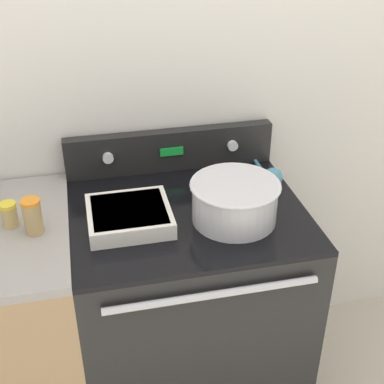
{
  "coord_description": "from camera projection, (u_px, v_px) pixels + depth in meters",
  "views": [
    {
      "loc": [
        -0.33,
        -1.19,
        1.92
      ],
      "look_at": [
        0.02,
        0.36,
        0.99
      ],
      "focal_mm": 50.0,
      "sensor_mm": 36.0,
      "label": 1
    }
  ],
  "objects": [
    {
      "name": "mixing_bowl",
      "position": [
        235.0,
        199.0,
        1.76
      ],
      "size": [
        0.3,
        0.3,
        0.14
      ],
      "color": "silver",
      "rests_on": "stove_range"
    },
    {
      "name": "spice_jar_yellow_cap",
      "position": [
        9.0,
        214.0,
        1.73
      ],
      "size": [
        0.05,
        0.05,
        0.08
      ],
      "color": "tan",
      "rests_on": "side_counter"
    },
    {
      "name": "stove_range",
      "position": [
        188.0,
        310.0,
        2.09
      ],
      "size": [
        0.81,
        0.71,
        0.93
      ],
      "color": "black",
      "rests_on": "ground_plane"
    },
    {
      "name": "spice_jar_orange_cap",
      "position": [
        33.0,
        216.0,
        1.68
      ],
      "size": [
        0.06,
        0.06,
        0.12
      ],
      "color": "tan",
      "rests_on": "side_counter"
    },
    {
      "name": "casserole_dish",
      "position": [
        129.0,
        215.0,
        1.77
      ],
      "size": [
        0.27,
        0.26,
        0.06
      ],
      "color": "silver",
      "rests_on": "stove_range"
    },
    {
      "name": "ladle",
      "position": [
        272.0,
        177.0,
        1.99
      ],
      "size": [
        0.07,
        0.27,
        0.07
      ],
      "color": "teal",
      "rests_on": "stove_range"
    },
    {
      "name": "kitchen_wall",
      "position": [
        166.0,
        85.0,
        2.0
      ],
      "size": [
        8.0,
        0.05,
        2.5
      ],
      "color": "silver",
      "rests_on": "ground_plane"
    },
    {
      "name": "side_counter",
      "position": [
        9.0,
        337.0,
        1.96
      ],
      "size": [
        0.53,
        0.68,
        0.94
      ],
      "color": "tan",
      "rests_on": "ground_plane"
    },
    {
      "name": "control_panel",
      "position": [
        170.0,
        150.0,
        2.07
      ],
      "size": [
        0.81,
        0.07,
        0.16
      ],
      "color": "black",
      "rests_on": "stove_range"
    }
  ]
}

